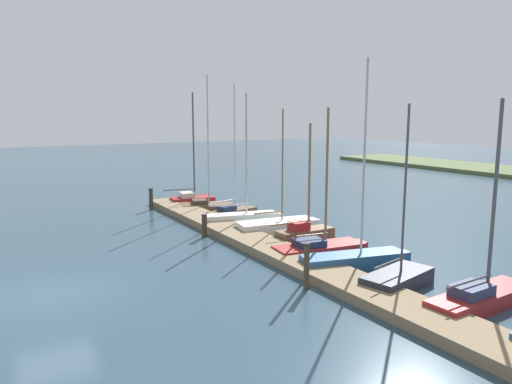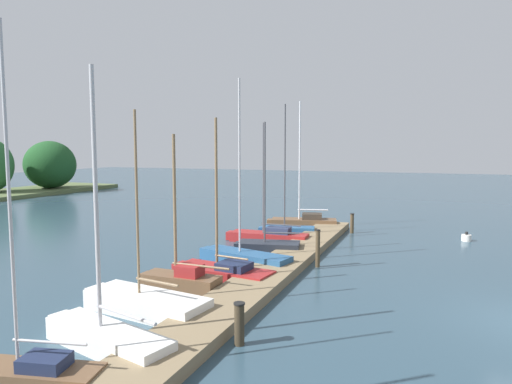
# 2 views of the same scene
# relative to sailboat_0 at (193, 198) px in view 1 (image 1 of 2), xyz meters

# --- Properties ---
(ground) EXTENTS (160.00, 160.00, 0.00)m
(ground) POSITION_rel_sailboat_0_xyz_m (12.25, -10.28, -0.41)
(ground) COLOR #2D4756
(dock_pier) EXTENTS (27.09, 1.80, 0.35)m
(dock_pier) POSITION_rel_sailboat_0_xyz_m (12.25, -1.61, -0.24)
(dock_pier) COLOR #847051
(dock_pier) RESTS_ON ground
(sailboat_0) EXTENTS (1.67, 3.37, 7.17)m
(sailboat_0) POSITION_rel_sailboat_0_xyz_m (0.00, 0.00, 0.00)
(sailboat_0) COLOR maroon
(sailboat_0) RESTS_ON ground
(sailboat_1) EXTENTS (1.85, 3.27, 8.11)m
(sailboat_1) POSITION_rel_sailboat_0_xyz_m (1.93, 0.10, -0.04)
(sailboat_1) COLOR brown
(sailboat_1) RESTS_ON ground
(sailboat_2) EXTENTS (1.57, 3.38, 7.46)m
(sailboat_2) POSITION_rel_sailboat_0_xyz_m (4.62, 0.50, -0.08)
(sailboat_2) COLOR brown
(sailboat_2) RESTS_ON ground
(sailboat_3) EXTENTS (1.90, 4.18, 6.89)m
(sailboat_3) POSITION_rel_sailboat_0_xyz_m (6.60, 0.13, -0.02)
(sailboat_3) COLOR white
(sailboat_3) RESTS_ON ground
(sailboat_4) EXTENTS (1.89, 4.35, 6.06)m
(sailboat_4) POSITION_rel_sailboat_0_xyz_m (9.07, 0.76, -0.09)
(sailboat_4) COLOR white
(sailboat_4) RESTS_ON ground
(sailboat_5) EXTENTS (0.95, 3.41, 5.41)m
(sailboat_5) POSITION_rel_sailboat_0_xyz_m (11.23, 0.76, 0.02)
(sailboat_5) COLOR brown
(sailboat_5) RESTS_ON ground
(sailboat_6) EXTENTS (1.78, 4.24, 6.06)m
(sailboat_6) POSITION_rel_sailboat_0_xyz_m (13.16, 0.11, -0.10)
(sailboat_6) COLOR maroon
(sailboat_6) RESTS_ON ground
(sailboat_7) EXTENTS (1.99, 4.44, 7.79)m
(sailboat_7) POSITION_rel_sailboat_0_xyz_m (15.31, 0.17, -0.06)
(sailboat_7) COLOR #285684
(sailboat_7) RESTS_ON ground
(sailboat_8) EXTENTS (1.79, 3.17, 6.12)m
(sailboat_8) POSITION_rel_sailboat_0_xyz_m (17.60, -0.09, -0.08)
(sailboat_8) COLOR #232833
(sailboat_8) RESTS_ON ground
(sailboat_9) EXTENTS (1.24, 4.41, 6.23)m
(sailboat_9) POSITION_rel_sailboat_0_xyz_m (20.09, 0.79, -0.04)
(sailboat_9) COLOR maroon
(sailboat_9) RESTS_ON ground
(mooring_piling_0) EXTENTS (0.28, 0.28, 1.33)m
(mooring_piling_0) POSITION_rel_sailboat_0_xyz_m (0.35, -2.91, 0.26)
(mooring_piling_0) COLOR #3D3323
(mooring_piling_0) RESTS_ON ground
(mooring_piling_1) EXTENTS (0.29, 0.29, 1.10)m
(mooring_piling_1) POSITION_rel_sailboat_0_xyz_m (8.06, -2.89, 0.14)
(mooring_piling_1) COLOR #3D3323
(mooring_piling_1) RESTS_ON ground
(mooring_piling_2) EXTENTS (0.21, 0.21, 1.58)m
(mooring_piling_2) POSITION_rel_sailboat_0_xyz_m (16.14, -2.90, 0.38)
(mooring_piling_2) COLOR #4C3D28
(mooring_piling_2) RESTS_ON ground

